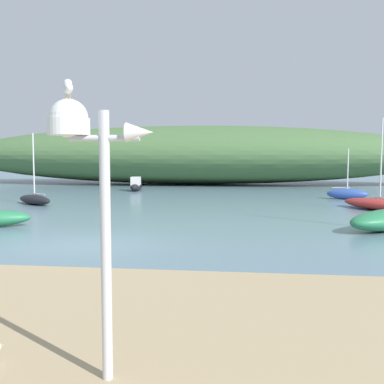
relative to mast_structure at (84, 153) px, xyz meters
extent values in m
plane|color=slate|center=(-3.14, 8.45, -2.80)|extent=(120.00, 120.00, 0.00)
ellipsoid|color=#476B3D|center=(-3.84, 39.47, 0.07)|extent=(48.88, 11.69, 5.74)
cylinder|color=silver|center=(0.24, 0.00, -1.07)|extent=(0.12, 0.12, 3.07)
cylinder|color=silver|center=(0.24, 0.00, 0.16)|extent=(0.81, 0.07, 0.07)
cylinder|color=white|center=(-0.17, 0.00, 0.29)|extent=(0.47, 0.47, 0.19)
sphere|color=white|center=(-0.17, 0.00, 0.39)|extent=(0.43, 0.43, 0.43)
cone|color=silver|center=(0.64, 0.00, 0.22)|extent=(0.30, 0.22, 0.22)
cylinder|color=orange|center=(-0.19, -0.01, 0.63)|extent=(0.01, 0.01, 0.05)
cylinder|color=orange|center=(-0.15, 0.01, 0.63)|extent=(0.01, 0.01, 0.05)
ellipsoid|color=white|center=(-0.17, 0.00, 0.72)|extent=(0.19, 0.27, 0.13)
ellipsoid|color=#9EA0A8|center=(-0.17, 0.00, 0.74)|extent=(0.17, 0.25, 0.05)
sphere|color=white|center=(-0.21, 0.10, 0.79)|extent=(0.09, 0.09, 0.09)
cone|color=gold|center=(-0.24, 0.16, 0.78)|extent=(0.05, 0.06, 0.03)
ellipsoid|color=black|center=(-10.22, 19.32, -2.53)|extent=(3.01, 2.51, 0.55)
cylinder|color=silver|center=(-10.22, 19.32, -0.58)|extent=(0.08, 0.08, 3.68)
cylinder|color=silver|center=(-9.84, 19.05, -2.17)|extent=(1.16, 0.86, 0.06)
ellipsoid|color=#2D4C9E|center=(8.23, 24.68, -2.46)|extent=(2.63, 1.35, 0.68)
cylinder|color=silver|center=(8.23, 24.68, -0.94)|extent=(0.08, 0.08, 2.78)
cylinder|color=silver|center=(7.86, 24.76, -2.08)|extent=(1.11, 0.31, 0.06)
ellipsoid|color=#B72D28|center=(8.61, 18.96, -2.51)|extent=(3.85, 4.46, 0.58)
cylinder|color=silver|center=(8.61, 18.96, -0.25)|extent=(0.08, 0.08, 4.30)
ellipsoid|color=black|center=(-6.92, 29.95, -2.49)|extent=(1.06, 2.71, 0.63)
cube|color=silver|center=(-6.90, 29.69, -2.04)|extent=(0.76, 0.98, 0.72)
cone|color=gold|center=(-1.23, 0.30, -2.42)|extent=(0.05, 0.07, 0.03)
camera|label=1|loc=(1.81, -4.83, -0.04)|focal=41.82mm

